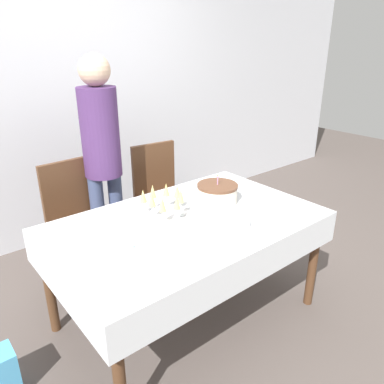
% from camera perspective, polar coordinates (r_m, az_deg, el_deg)
% --- Properties ---
extents(ground_plane, '(12.00, 12.00, 0.00)m').
position_cam_1_polar(ground_plane, '(2.75, -0.64, -18.23)').
color(ground_plane, '#564C47').
extents(wall_back, '(8.00, 0.05, 2.70)m').
position_cam_1_polar(wall_back, '(3.59, -18.34, 14.24)').
color(wall_back, silver).
rests_on(wall_back, ground_plane).
extents(dining_table, '(1.67, 1.05, 0.74)m').
position_cam_1_polar(dining_table, '(2.38, -0.71, -6.48)').
color(dining_table, white).
rests_on(dining_table, ground_plane).
extents(dining_chair_far_left, '(0.44, 0.44, 0.97)m').
position_cam_1_polar(dining_chair_far_left, '(2.92, -16.99, -4.06)').
color(dining_chair_far_left, '#51331E').
rests_on(dining_chair_far_left, ground_plane).
extents(dining_chair_far_right, '(0.46, 0.46, 0.97)m').
position_cam_1_polar(dining_chair_far_right, '(3.24, -4.81, -0.48)').
color(dining_chair_far_right, '#51331E').
rests_on(dining_chair_far_right, ground_plane).
extents(birthday_cake, '(0.28, 0.28, 0.20)m').
position_cam_1_polar(birthday_cake, '(2.57, 3.88, -0.19)').
color(birthday_cake, silver).
rests_on(birthday_cake, dining_table).
extents(champagne_tray, '(0.35, 0.35, 0.18)m').
position_cam_1_polar(champagne_tray, '(2.36, -4.25, -1.79)').
color(champagne_tray, silver).
rests_on(champagne_tray, dining_table).
extents(plate_stack_main, '(0.23, 0.23, 0.04)m').
position_cam_1_polar(plate_stack_main, '(2.27, 5.96, -4.61)').
color(plate_stack_main, white).
rests_on(plate_stack_main, dining_table).
extents(cake_knife, '(0.29, 0.12, 0.00)m').
position_cam_1_polar(cake_knife, '(2.49, 9.17, -2.84)').
color(cake_knife, silver).
rests_on(cake_knife, dining_table).
extents(fork_pile, '(0.18, 0.08, 0.02)m').
position_cam_1_polar(fork_pile, '(2.07, -6.17, -7.81)').
color(fork_pile, silver).
rests_on(fork_pile, dining_table).
extents(napkin_pile, '(0.15, 0.15, 0.01)m').
position_cam_1_polar(napkin_pile, '(2.15, -8.25, -6.93)').
color(napkin_pile, '#8CC6E0').
rests_on(napkin_pile, dining_table).
extents(person_standing, '(0.28, 0.28, 1.70)m').
position_cam_1_polar(person_standing, '(2.88, -13.60, 6.45)').
color(person_standing, '#3F4C72').
rests_on(person_standing, ground_plane).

